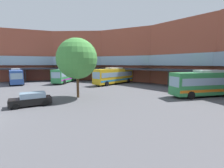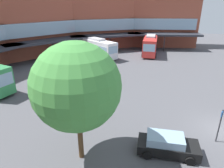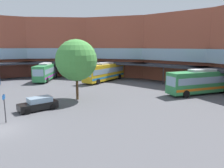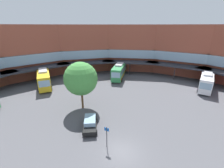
# 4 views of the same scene
# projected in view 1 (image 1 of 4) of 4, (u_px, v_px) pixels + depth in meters

# --- Properties ---
(station_building) EXTENTS (82.25, 45.14, 14.22)m
(station_building) POSITION_uv_depth(u_px,v_px,m) (170.00, 50.00, 22.37)
(station_building) COLOR #9E4C38
(station_building) RESTS_ON ground
(bus_1) EXTENTS (6.45, 12.12, 3.98)m
(bus_1) POSITION_uv_depth(u_px,v_px,m) (114.00, 76.00, 37.27)
(bus_1) COLOR gold
(bus_1) RESTS_ON ground
(bus_2) EXTENTS (10.76, 3.42, 3.66)m
(bus_2) POSITION_uv_depth(u_px,v_px,m) (16.00, 76.00, 37.55)
(bus_2) COLOR #2D519E
(bus_2) RESTS_ON ground
(bus_3) EXTENTS (5.66, 11.88, 3.93)m
(bus_3) POSITION_uv_depth(u_px,v_px,m) (208.00, 83.00, 23.05)
(bus_3) COLOR #338C4C
(bus_3) RESTS_ON ground
(bus_5) EXTENTS (9.64, 8.08, 3.81)m
(bus_5) POSITION_uv_depth(u_px,v_px,m) (65.00, 75.00, 40.01)
(bus_5) COLOR #338C4C
(bus_5) RESTS_ON ground
(parked_car) EXTENTS (2.09, 4.44, 1.53)m
(parked_car) POSITION_uv_depth(u_px,v_px,m) (31.00, 99.00, 17.92)
(parked_car) COLOR black
(parked_car) RESTS_ON ground
(plaza_tree) EXTENTS (5.70, 5.70, 8.40)m
(plaza_tree) POSITION_uv_depth(u_px,v_px,m) (77.00, 59.00, 21.69)
(plaza_tree) COLOR brown
(plaza_tree) RESTS_ON ground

